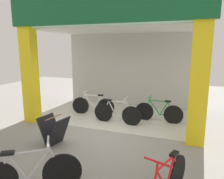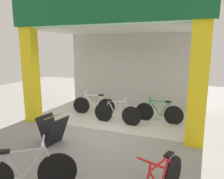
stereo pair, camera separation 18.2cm
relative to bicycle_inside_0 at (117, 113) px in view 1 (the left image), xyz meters
name	(u,v)px [view 1 (the left image)]	position (x,y,z in m)	size (l,w,h in m)	color
ground_plane	(103,131)	(-0.19, -0.75, -0.37)	(19.44, 19.44, 0.00)	gray
shop_facade	(120,58)	(-0.19, 0.83, 1.78)	(5.92, 3.49, 4.05)	beige
bicycle_inside_0	(117,113)	(0.00, 0.00, 0.00)	(1.67, 0.46, 0.92)	black
bicycle_inside_1	(93,105)	(-1.16, 0.63, 0.00)	(1.64, 0.45, 0.91)	black
bicycle_inside_2	(159,112)	(1.29, 0.63, -0.01)	(1.63, 0.45, 0.89)	black
bicycle_parked_0	(30,175)	(-0.24, -3.90, 0.02)	(1.47, 1.04, 0.97)	black
sandwich_board_sign	(54,131)	(-1.03, -2.07, 0.01)	(0.73, 0.67, 0.77)	black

